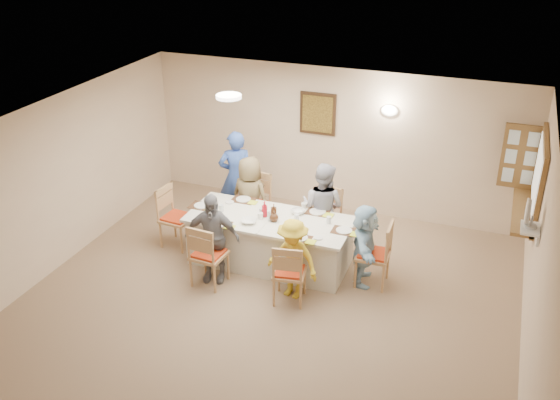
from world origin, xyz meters
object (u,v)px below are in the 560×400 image
at_px(chair_back_left, 253,205).
at_px(diner_right_end, 364,245).
at_px(chair_right_end, 373,253).
at_px(condiment_ketchup, 265,209).
at_px(chair_left_end, 177,217).
at_px(caregiver, 236,176).
at_px(diner_back_right, 323,207).
at_px(chair_front_left, 209,253).
at_px(dining_table, 270,241).
at_px(chair_front_right, 290,271).
at_px(desk_fan, 530,217).
at_px(chair_back_right, 324,219).
at_px(diner_front_right, 293,259).
at_px(serving_hatch, 539,179).
at_px(diner_front_left, 212,238).
at_px(diner_back_left, 250,198).

bearing_deg(chair_back_left, diner_right_end, -14.49).
distance_m(chair_right_end, condiment_ketchup, 1.68).
distance_m(chair_left_end, caregiver, 1.29).
xyz_separation_m(diner_back_right, caregiver, (-1.65, 0.47, 0.07)).
xyz_separation_m(chair_left_end, chair_right_end, (3.10, 0.00, -0.00)).
xyz_separation_m(chair_back_left, chair_right_end, (2.15, -0.80, -0.01)).
height_order(chair_front_left, caregiver, caregiver).
relative_size(dining_table, condiment_ketchup, 10.00).
height_order(chair_front_left, chair_front_right, chair_front_left).
bearing_deg(chair_left_end, desk_fan, -87.97).
xyz_separation_m(chair_back_right, diner_right_end, (0.82, -0.80, 0.13)).
bearing_deg(chair_right_end, chair_back_left, -112.17).
bearing_deg(diner_front_right, chair_back_right, 101.18).
height_order(chair_front_right, diner_back_right, diner_back_right).
distance_m(serving_hatch, condiment_ketchup, 3.83).
relative_size(chair_right_end, condiment_ketchup, 4.06).
distance_m(chair_back_right, diner_right_end, 1.15).
distance_m(chair_back_right, diner_front_right, 1.48).
bearing_deg(serving_hatch, chair_left_end, -168.27).
bearing_deg(diner_back_right, dining_table, 58.79).
bearing_deg(diner_front_left, caregiver, 92.53).
relative_size(dining_table, diner_right_end, 1.99).
height_order(chair_left_end, caregiver, caregiver).
xyz_separation_m(dining_table, chair_front_right, (0.60, -0.80, 0.08)).
bearing_deg(diner_back_left, condiment_ketchup, 136.87).
bearing_deg(caregiver, desk_fan, 131.58).
relative_size(dining_table, chair_front_right, 2.62).
bearing_deg(chair_right_end, diner_front_left, -74.21).
relative_size(chair_back_left, diner_front_right, 0.86).
distance_m(chair_back_left, caregiver, 0.64).
bearing_deg(diner_back_right, chair_back_left, 4.51).
bearing_deg(serving_hatch, diner_back_right, -172.69).
bearing_deg(chair_right_end, caregiver, -115.62).
distance_m(chair_left_end, diner_right_end, 2.97).
relative_size(chair_back_left, diner_back_left, 0.74).
height_order(diner_front_right, condiment_ketchup, diner_front_right).
xyz_separation_m(chair_front_right, caregiver, (-1.65, 1.95, 0.33)).
height_order(chair_left_end, diner_right_end, diner_right_end).
xyz_separation_m(chair_back_right, chair_left_end, (-2.15, -0.80, 0.02)).
height_order(diner_back_left, caregiver, caregiver).
relative_size(chair_back_right, chair_left_end, 0.96).
xyz_separation_m(chair_right_end, diner_back_right, (-0.95, 0.68, 0.23)).
bearing_deg(condiment_ketchup, diner_back_left, 128.07).
height_order(chair_back_left, diner_right_end, diner_right_end).
xyz_separation_m(serving_hatch, caregiver, (-4.60, 0.09, -0.71)).
distance_m(serving_hatch, caregiver, 4.66).
bearing_deg(desk_fan, diner_front_right, -172.21).
bearing_deg(dining_table, caregiver, 132.40).
xyz_separation_m(diner_right_end, caregiver, (-2.47, 1.15, 0.18)).
bearing_deg(chair_front_left, chair_left_end, -35.81).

